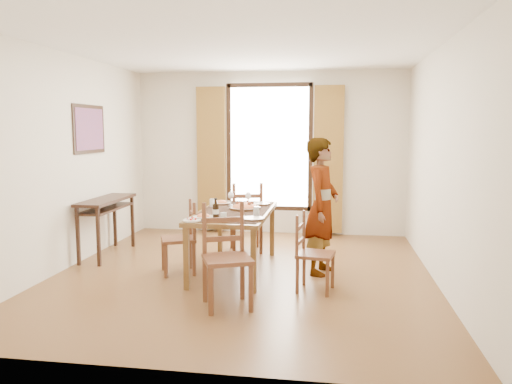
# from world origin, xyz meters

# --- Properties ---
(ground) EXTENTS (5.00, 5.00, 0.00)m
(ground) POSITION_xyz_m (0.00, 0.00, 0.00)
(ground) COLOR #562A1B
(ground) RESTS_ON ground
(room_shell) EXTENTS (4.60, 5.10, 2.74)m
(room_shell) POSITION_xyz_m (-0.00, 0.13, 1.54)
(room_shell) COLOR beige
(room_shell) RESTS_ON ground
(console_table) EXTENTS (0.38, 1.20, 0.80)m
(console_table) POSITION_xyz_m (-2.03, 0.60, 0.68)
(console_table) COLOR black
(console_table) RESTS_ON ground
(dining_table) EXTENTS (0.86, 1.75, 0.76)m
(dining_table) POSITION_xyz_m (-0.13, 0.13, 0.69)
(dining_table) COLOR brown
(dining_table) RESTS_ON ground
(chair_west) EXTENTS (0.52, 0.52, 0.89)m
(chair_west) POSITION_xyz_m (-0.76, -0.07, 0.41)
(chair_west) COLOR brown
(chair_west) RESTS_ON ground
(chair_north) EXTENTS (0.55, 0.55, 1.01)m
(chair_north) POSITION_xyz_m (-0.15, 1.11, 0.47)
(chair_north) COLOR brown
(chair_north) RESTS_ON ground
(chair_south) EXTENTS (0.59, 0.59, 1.02)m
(chair_south) POSITION_xyz_m (0.04, -1.11, 0.47)
(chair_south) COLOR brown
(chair_south) RESTS_ON ground
(chair_east) EXTENTS (0.43, 0.43, 0.85)m
(chair_east) POSITION_xyz_m (0.86, -0.50, 0.40)
(chair_east) COLOR brown
(chair_east) RESTS_ON ground
(man) EXTENTS (0.79, 0.68, 1.65)m
(man) POSITION_xyz_m (0.93, 0.19, 0.83)
(man) COLOR gray
(man) RESTS_ON ground
(plate_sw) EXTENTS (0.27, 0.27, 0.05)m
(plate_sw) POSITION_xyz_m (-0.37, -0.43, 0.78)
(plate_sw) COLOR silver
(plate_sw) RESTS_ON dining_table
(plate_se) EXTENTS (0.27, 0.27, 0.05)m
(plate_se) POSITION_xyz_m (0.19, -0.42, 0.78)
(plate_se) COLOR silver
(plate_se) RESTS_ON dining_table
(plate_nw) EXTENTS (0.27, 0.27, 0.05)m
(plate_nw) POSITION_xyz_m (-0.41, 0.64, 0.78)
(plate_nw) COLOR silver
(plate_nw) RESTS_ON dining_table
(plate_ne) EXTENTS (0.27, 0.27, 0.05)m
(plate_ne) POSITION_xyz_m (0.11, 0.67, 0.78)
(plate_ne) COLOR silver
(plate_ne) RESTS_ON dining_table
(pasta_platter) EXTENTS (0.40, 0.40, 0.10)m
(pasta_platter) POSITION_xyz_m (-0.03, 0.27, 0.81)
(pasta_platter) COLOR #BA3E17
(pasta_platter) RESTS_ON dining_table
(caprese_plate) EXTENTS (0.20, 0.20, 0.04)m
(caprese_plate) POSITION_xyz_m (-0.45, -0.63, 0.78)
(caprese_plate) COLOR silver
(caprese_plate) RESTS_ON dining_table
(wine_glass_a) EXTENTS (0.08, 0.08, 0.18)m
(wine_glass_a) POSITION_xyz_m (-0.29, -0.24, 0.85)
(wine_glass_a) COLOR white
(wine_glass_a) RESTS_ON dining_table
(wine_glass_b) EXTENTS (0.08, 0.08, 0.18)m
(wine_glass_b) POSITION_xyz_m (-0.03, 0.53, 0.85)
(wine_glass_b) COLOR white
(wine_glass_b) RESTS_ON dining_table
(wine_glass_c) EXTENTS (0.08, 0.08, 0.18)m
(wine_glass_c) POSITION_xyz_m (-0.26, 0.53, 0.85)
(wine_glass_c) COLOR white
(wine_glass_c) RESTS_ON dining_table
(tumbler_a) EXTENTS (0.07, 0.07, 0.10)m
(tumbler_a) POSITION_xyz_m (0.18, -0.14, 0.81)
(tumbler_a) COLOR silver
(tumbler_a) RESTS_ON dining_table
(tumbler_b) EXTENTS (0.07, 0.07, 0.10)m
(tumbler_b) POSITION_xyz_m (-0.48, 0.40, 0.81)
(tumbler_b) COLOR silver
(tumbler_b) RESTS_ON dining_table
(tumbler_c) EXTENTS (0.07, 0.07, 0.10)m
(tumbler_c) POSITION_xyz_m (-0.10, -0.62, 0.81)
(tumbler_c) COLOR silver
(tumbler_c) RESTS_ON dining_table
(wine_bottle) EXTENTS (0.07, 0.07, 0.25)m
(wine_bottle) POSITION_xyz_m (-0.20, -0.56, 0.88)
(wine_bottle) COLOR black
(wine_bottle) RESTS_ON dining_table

